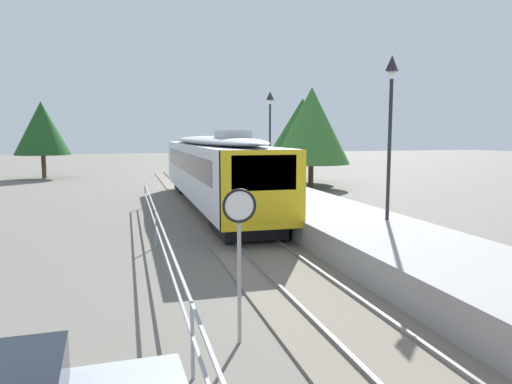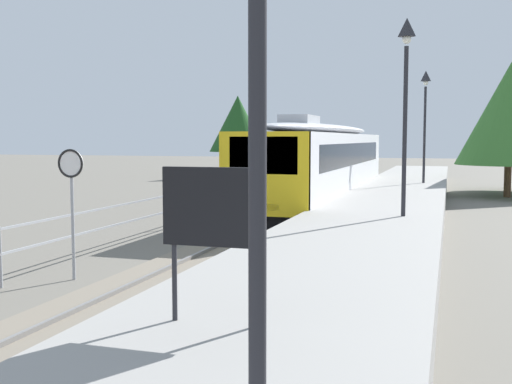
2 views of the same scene
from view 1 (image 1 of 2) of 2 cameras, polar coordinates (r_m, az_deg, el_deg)
ground_plane at (r=17.43m, az=-10.93°, el=-5.62°), size 160.00×160.00×0.00m
track_rails at (r=17.88m, az=-1.26°, el=-5.07°), size 3.20×60.00×0.14m
commuter_train at (r=24.10m, az=-5.10°, el=3.07°), size 2.82×18.63×3.74m
station_platform at (r=18.83m, az=8.40°, el=-3.24°), size 3.90×60.00×0.90m
platform_lamp_mid_platform at (r=16.38m, az=15.69°, el=9.73°), size 0.34×0.34×5.35m
platform_lamp_far_end at (r=28.85m, az=1.67°, el=8.64°), size 0.34×0.34×5.35m
speed_limit_sign at (r=8.41m, az=-1.99°, el=-4.17°), size 0.61×0.10×2.81m
carpark_fence at (r=7.59m, az=-7.58°, el=-15.07°), size 0.06×36.06×1.25m
tree_behind_carpark at (r=44.46m, az=-24.07°, el=6.92°), size 4.56×4.56×6.47m
tree_behind_station_far at (r=33.60m, az=6.60°, el=7.82°), size 5.35×5.35×6.94m
tree_distant_left at (r=37.64m, az=5.52°, el=7.70°), size 5.32×5.32×6.47m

